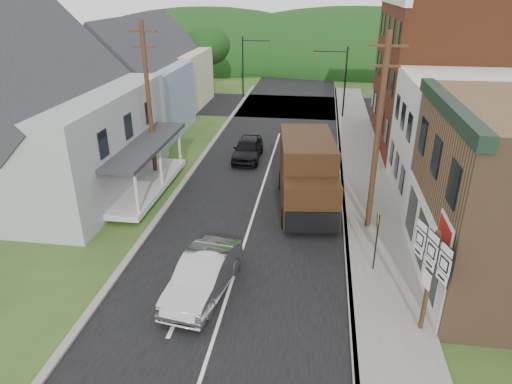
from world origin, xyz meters
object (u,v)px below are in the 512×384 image
at_px(dark_sedan, 248,149).
at_px(warning_sign, 377,233).
at_px(route_sign_cluster, 430,268).
at_px(delivery_van, 307,175).
at_px(silver_sedan, 203,276).

height_order(dark_sedan, warning_sign, warning_sign).
relative_size(dark_sedan, route_sign_cluster, 1.17).
xyz_separation_m(dark_sedan, delivery_van, (4.13, -6.62, 1.09)).
height_order(delivery_van, route_sign_cluster, route_sign_cluster).
height_order(silver_sedan, delivery_van, delivery_van).
bearing_deg(delivery_van, warning_sign, -69.38).
height_order(route_sign_cluster, warning_sign, route_sign_cluster).
distance_m(delivery_van, warning_sign, 6.32).
bearing_deg(route_sign_cluster, delivery_van, 97.86).
relative_size(dark_sedan, warning_sign, 1.65).
bearing_deg(route_sign_cluster, dark_sedan, 100.93).
distance_m(silver_sedan, warning_sign, 6.90).
bearing_deg(delivery_van, route_sign_cluster, -72.03).
height_order(silver_sedan, warning_sign, warning_sign).
xyz_separation_m(silver_sedan, warning_sign, (6.42, 2.32, 1.05)).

